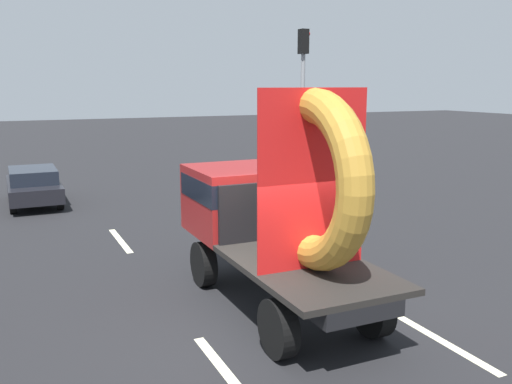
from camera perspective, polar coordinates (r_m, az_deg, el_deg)
name	(u,v)px	position (r m, az deg, el deg)	size (l,w,h in m)	color
ground_plane	(277,322)	(9.82, 2.15, -13.11)	(120.00, 120.00, 0.00)	black
flatbed_truck	(270,208)	(10.18, 1.42, -1.64)	(2.02, 5.30, 3.96)	black
distant_sedan	(34,185)	(20.23, -21.77, 0.66)	(1.63, 3.80, 1.24)	black
traffic_light	(303,87)	(21.61, 4.81, 10.67)	(0.42, 0.36, 6.03)	gray
lane_dash_left_near	(224,370)	(8.34, -3.29, -17.71)	(2.23, 0.16, 0.01)	beige
lane_dash_left_far	(120,240)	(15.00, -13.69, -4.83)	(2.43, 0.16, 0.01)	beige
lane_dash_right_near	(431,335)	(9.77, 17.44, -13.73)	(2.89, 0.16, 0.01)	beige
lane_dash_right_far	(232,220)	(16.69, -2.43, -2.93)	(2.18, 0.16, 0.01)	beige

